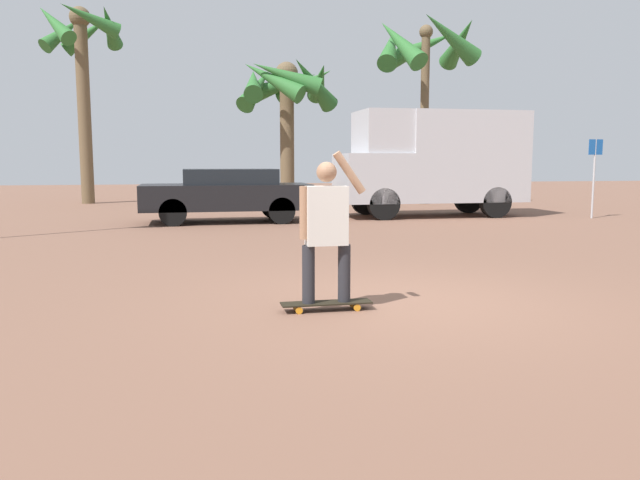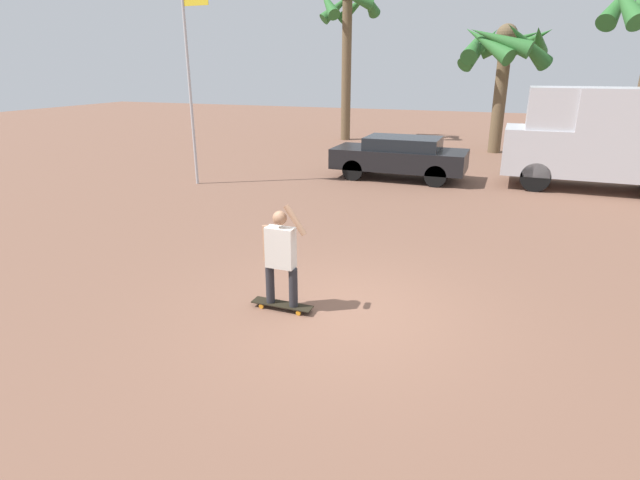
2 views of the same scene
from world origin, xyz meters
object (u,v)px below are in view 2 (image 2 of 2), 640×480
at_px(camper_van, 605,136).
at_px(palm_tree_center_background, 505,49).
at_px(skateboard, 282,305).
at_px(palm_tree_far_left, 348,21).
at_px(parked_car_black, 400,156).
at_px(flagpole, 190,71).
at_px(person_skateboarder, 281,252).

distance_m(camper_van, palm_tree_center_background, 7.91).
xyz_separation_m(skateboard, palm_tree_center_background, (2.36, 17.71, 4.38)).
xyz_separation_m(skateboard, palm_tree_far_left, (-5.33, 19.38, 5.84)).
height_order(skateboard, palm_tree_center_background, palm_tree_center_background).
height_order(parked_car_black, flagpole, flagpole).
height_order(skateboard, camper_van, camper_van).
height_order(person_skateboarder, flagpole, flagpole).
relative_size(skateboard, camper_van, 0.18).
bearing_deg(parked_car_black, palm_tree_center_background, 68.68).
height_order(camper_van, flagpole, flagpole).
bearing_deg(camper_van, person_skateboarder, -117.50).
bearing_deg(flagpole, camper_van, 17.18).
distance_m(camper_van, parked_car_black, 6.34).
height_order(person_skateboarder, palm_tree_far_left, palm_tree_far_left).
bearing_deg(person_skateboarder, palm_tree_far_left, 105.36).
xyz_separation_m(camper_van, palm_tree_far_left, (-11.13, 8.24, 4.21)).
bearing_deg(person_skateboarder, camper_van, 62.50).
bearing_deg(palm_tree_center_background, flagpole, -130.55).
distance_m(palm_tree_center_background, palm_tree_far_left, 8.00).
bearing_deg(palm_tree_center_background, camper_van, -62.40).
bearing_deg(person_skateboarder, flagpole, 131.60).
distance_m(camper_van, flagpole, 13.03).
xyz_separation_m(palm_tree_center_background, flagpole, (-8.88, -10.38, -0.87)).
bearing_deg(parked_car_black, skateboard, -87.61).
relative_size(parked_car_black, palm_tree_center_background, 0.81).
height_order(palm_tree_center_background, flagpole, flagpole).
bearing_deg(palm_tree_center_background, person_skateboarder, -97.61).
relative_size(skateboard, palm_tree_far_left, 0.13).
distance_m(palm_tree_far_left, flagpole, 12.32).
bearing_deg(parked_car_black, palm_tree_far_left, 118.90).
height_order(person_skateboarder, camper_van, camper_van).
bearing_deg(person_skateboarder, palm_tree_center_background, 82.39).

